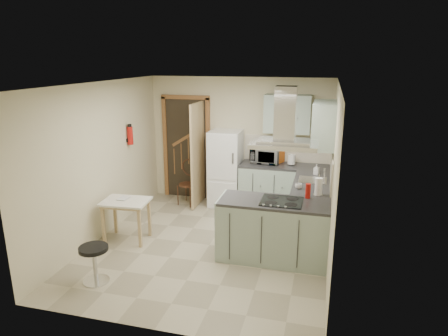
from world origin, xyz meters
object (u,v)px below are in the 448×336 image
(peninsula, at_px, (274,230))
(bentwood_chair, at_px, (188,185))
(fridge, at_px, (226,169))
(microwave, at_px, (265,155))
(stool, at_px, (95,264))
(drop_leaf_table, at_px, (127,220))
(extractor_hood, at_px, (284,145))

(peninsula, distance_m, bentwood_chair, 2.68)
(fridge, xyz_separation_m, microwave, (0.77, 0.07, 0.30))
(stool, distance_m, microwave, 3.77)
(fridge, xyz_separation_m, peninsula, (1.22, -1.98, -0.30))
(drop_leaf_table, bearing_deg, fridge, 55.47)
(peninsula, relative_size, stool, 3.06)
(bentwood_chair, bearing_deg, stool, -80.41)
(drop_leaf_table, distance_m, microwave, 2.87)
(peninsula, distance_m, drop_leaf_table, 2.36)
(fridge, distance_m, microwave, 0.83)
(bentwood_chair, distance_m, microwave, 1.65)
(drop_leaf_table, xyz_separation_m, stool, (0.19, -1.24, -0.08))
(stool, height_order, microwave, microwave)
(fridge, xyz_separation_m, drop_leaf_table, (-1.14, -1.95, -0.41))
(peninsula, distance_m, stool, 2.50)
(fridge, relative_size, peninsula, 0.97)
(stool, bearing_deg, extractor_hood, 28.00)
(drop_leaf_table, xyz_separation_m, bentwood_chair, (0.40, 1.79, 0.07))
(peninsula, bearing_deg, drop_leaf_table, 179.24)
(extractor_hood, bearing_deg, peninsula, 180.00)
(fridge, height_order, peninsula, fridge)
(fridge, height_order, stool, fridge)
(peninsula, xyz_separation_m, microwave, (-0.46, 2.05, 0.60))
(extractor_hood, relative_size, drop_leaf_table, 1.25)
(extractor_hood, height_order, stool, extractor_hood)
(bentwood_chair, height_order, microwave, microwave)
(peninsula, relative_size, microwave, 2.89)
(microwave, bearing_deg, extractor_hood, -70.49)
(fridge, height_order, bentwood_chair, fridge)
(drop_leaf_table, relative_size, microwave, 1.34)
(bentwood_chair, bearing_deg, peninsula, -29.29)
(bentwood_chair, bearing_deg, extractor_hood, -27.87)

